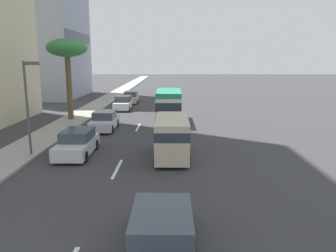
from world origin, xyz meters
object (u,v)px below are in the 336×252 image
van_fourth (172,135)px  street_lamp (28,96)px  minibus_lead (169,105)px  car_sixth (162,234)px  car_third (131,98)px  car_fifth (77,143)px  car_seventh (123,103)px  palm_tree (67,50)px  car_second (105,121)px

van_fourth → street_lamp: (0.04, 8.47, 2.32)m
minibus_lead → car_sixth: size_ratio=1.30×
car_third → car_fifth: car_third is taller
van_fourth → street_lamp: size_ratio=0.91×
car_seventh → palm_tree: bearing=-29.6°
minibus_lead → car_third: bearing=20.8°
minibus_lead → palm_tree: size_ratio=0.81×
car_fifth → car_seventh: car_seventh is taller
minibus_lead → car_fifth: bearing=153.3°
car_third → street_lamp: 25.61m
palm_tree → car_sixth: bearing=-156.9°
minibus_lead → car_third: minibus_lead is taller
car_third → street_lamp: (-25.28, 2.89, 2.94)m
palm_tree → street_lamp: 12.48m
van_fourth → palm_tree: bearing=39.0°
car_sixth → car_seventh: bearing=10.5°
palm_tree → minibus_lead: bearing=-93.9°
minibus_lead → palm_tree: 10.77m
car_third → car_fifth: 24.89m
street_lamp → palm_tree: bearing=6.4°
street_lamp → car_second: bearing=-19.4°
palm_tree → car_seventh: bearing=-29.6°
minibus_lead → car_second: 6.48m
car_second → car_third: car_third is taller
car_fifth → car_third: bearing=179.4°
car_sixth → van_fourth: bearing=-1.7°
car_third → car_seventh: (-6.11, 0.19, 0.02)m
minibus_lead → car_seventh: bearing=35.1°
car_third → minibus_lead: bearing=20.8°
minibus_lead → car_seventh: minibus_lead is taller
car_second → street_lamp: size_ratio=0.77×
car_sixth → car_seventh: (29.39, 5.47, 0.04)m
car_third → car_sixth: car_third is taller
van_fourth → palm_tree: (12.09, 9.81, 5.29)m
car_third → street_lamp: street_lamp is taller
car_second → van_fourth: 9.79m
car_sixth → palm_tree: size_ratio=0.63×
car_sixth → street_lamp: bearing=38.6°
van_fourth → car_sixth: bearing=178.3°
car_second → car_seventh: size_ratio=1.03×
car_seventh → street_lamp: size_ratio=0.74×
minibus_lead → car_fifth: size_ratio=1.41×
minibus_lead → car_sixth: 21.65m
palm_tree → street_lamp: size_ratio=1.36×
car_sixth → street_lamp: (10.23, 8.17, 2.96)m
car_fifth → car_seventh: size_ratio=1.06×
van_fourth → car_seventh: van_fourth is taller
car_second → car_fifth: 7.52m
van_fourth → minibus_lead: bearing=1.5°
minibus_lead → car_fifth: minibus_lead is taller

